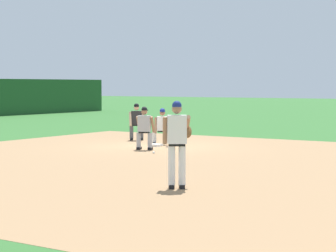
% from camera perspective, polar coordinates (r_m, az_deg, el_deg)
% --- Properties ---
extents(ground_plane, '(160.00, 160.00, 0.00)m').
position_cam_1_polar(ground_plane, '(23.30, -1.07, -1.79)').
color(ground_plane, '#336B2D').
extents(infield_dirt_patch, '(18.00, 18.00, 0.01)m').
position_cam_1_polar(infield_dirt_patch, '(18.57, -0.38, -3.16)').
color(infield_dirt_patch, '#A87F56').
rests_on(infield_dirt_patch, ground).
extents(first_base_bag, '(0.38, 0.38, 0.09)m').
position_cam_1_polar(first_base_bag, '(23.29, -1.07, -1.68)').
color(first_base_bag, white).
rests_on(first_base_bag, ground).
extents(baseball, '(0.07, 0.07, 0.07)m').
position_cam_1_polar(baseball, '(20.82, -1.26, -2.33)').
color(baseball, white).
rests_on(baseball, ground).
extents(pitcher, '(0.85, 0.57, 1.86)m').
position_cam_1_polar(pitcher, '(13.79, 0.83, -1.12)').
color(pitcher, black).
rests_on(pitcher, ground).
extents(first_baseman, '(0.80, 1.05, 1.34)m').
position_cam_1_polar(first_baseman, '(23.82, -0.44, 0.10)').
color(first_baseman, black).
rests_on(first_baseman, ground).
extents(baserunner, '(0.55, 0.66, 1.46)m').
position_cam_1_polar(baserunner, '(22.02, -2.07, -0.04)').
color(baserunner, black).
rests_on(baserunner, ground).
extents(umpire, '(0.66, 0.68, 1.46)m').
position_cam_1_polar(umpire, '(25.83, -2.76, 0.50)').
color(umpire, black).
rests_on(umpire, ground).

